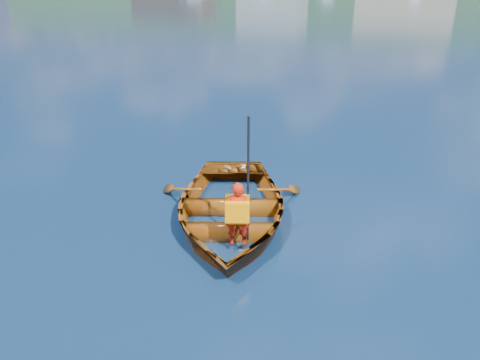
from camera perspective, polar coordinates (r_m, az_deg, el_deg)
name	(u,v)px	position (r m, az deg, el deg)	size (l,w,h in m)	color
ground	(174,244)	(7.22, -8.05, -7.74)	(600.00, 600.00, 0.00)	#172448
rowboat	(229,208)	(7.66, -1.31, -3.48)	(3.82, 4.45, 0.78)	brown
child_paddler	(238,213)	(6.68, -0.28, -4.04)	(0.43, 0.43, 1.91)	#B81D0D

